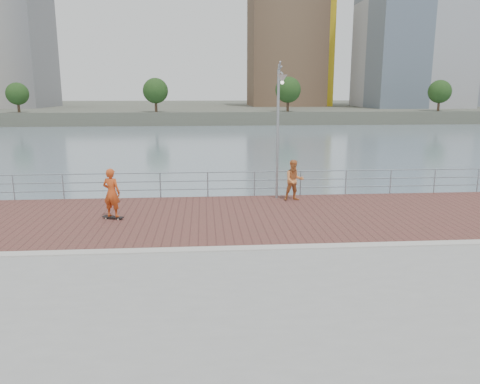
{
  "coord_description": "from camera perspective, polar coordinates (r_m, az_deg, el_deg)",
  "views": [
    {
      "loc": [
        -1.17,
        -13.05,
        4.61
      ],
      "look_at": [
        0.0,
        2.0,
        1.3
      ],
      "focal_mm": 35.0,
      "sensor_mm": 36.0,
      "label": 1
    }
  ],
  "objects": [
    {
      "name": "brick_lane",
      "position": [
        17.31,
        -0.41,
        -3.04
      ],
      "size": [
        40.0,
        6.8,
        0.02
      ],
      "primitive_type": "cube",
      "color": "brown",
      "rests_on": "seawall"
    },
    {
      "name": "skateboard",
      "position": [
        17.59,
        -15.22,
        -2.97
      ],
      "size": [
        0.81,
        0.45,
        0.09
      ],
      "rotation": [
        0.0,
        0.0,
        -0.33
      ],
      "color": "black",
      "rests_on": "brick_lane"
    },
    {
      "name": "bystander",
      "position": [
        19.8,
        6.61,
        1.43
      ],
      "size": [
        0.88,
        0.71,
        1.72
      ],
      "primitive_type": "imported",
      "rotation": [
        0.0,
        0.0,
        0.08
      ],
      "color": "#CF783D",
      "rests_on": "brick_lane"
    },
    {
      "name": "skyline",
      "position": [
        124.99,
        13.27,
        21.14
      ],
      "size": [
        233.0,
        41.0,
        70.09
      ],
      "color": "#ADA38E",
      "rests_on": "far_shore"
    },
    {
      "name": "shoreline_trees",
      "position": [
        90.89,
        3.43,
        12.13
      ],
      "size": [
        144.33,
        4.9,
        6.53
      ],
      "color": "#473323",
      "rests_on": "far_shore"
    },
    {
      "name": "water",
      "position": [
        14.68,
        0.62,
        -14.4
      ],
      "size": [
        400.0,
        400.0,
        0.0
      ],
      "primitive_type": "plane",
      "color": "slate",
      "rests_on": "ground"
    },
    {
      "name": "far_shore",
      "position": [
        135.66,
        -4.0,
        10.08
      ],
      "size": [
        320.0,
        95.0,
        2.5
      ],
      "primitive_type": "cube",
      "color": "#4C5142",
      "rests_on": "ground"
    },
    {
      "name": "seawall",
      "position": [
        9.88,
        3.4,
        -22.25
      ],
      "size": [
        40.0,
        24.0,
        2.0
      ],
      "primitive_type": "cube",
      "color": "gray",
      "rests_on": "ground"
    },
    {
      "name": "street_lamp",
      "position": [
        19.41,
        4.86,
        10.18
      ],
      "size": [
        0.4,
        1.16,
        5.46
      ],
      "color": "gray",
      "rests_on": "brick_lane"
    },
    {
      "name": "curb",
      "position": [
        13.88,
        0.64,
        -6.9
      ],
      "size": [
        40.0,
        0.4,
        0.06
      ],
      "primitive_type": "cube",
      "color": "#B7B5AD",
      "rests_on": "seawall"
    },
    {
      "name": "guardrail",
      "position": [
        20.46,
        -1.08,
        1.33
      ],
      "size": [
        39.06,
        0.06,
        1.13
      ],
      "color": "#8C9EA8",
      "rests_on": "brick_lane"
    },
    {
      "name": "skateboarder",
      "position": [
        17.38,
        -15.39,
        -0.1
      ],
      "size": [
        0.75,
        0.61,
        1.78
      ],
      "primitive_type": "imported",
      "rotation": [
        0.0,
        0.0,
        2.81
      ],
      "color": "#CB4A1B",
      "rests_on": "skateboard"
    }
  ]
}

